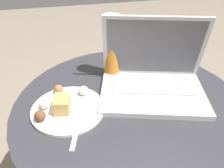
{
  "coord_description": "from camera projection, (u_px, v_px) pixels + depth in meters",
  "views": [
    {
      "loc": [
        -0.19,
        -0.5,
        0.92
      ],
      "look_at": [
        -0.06,
        0.01,
        0.55
      ],
      "focal_mm": 35.0,
      "sensor_mm": 36.0,
      "label": 1
    }
  ],
  "objects": [
    {
      "name": "table",
      "position": [
        128.0,
        132.0,
        0.77
      ],
      "size": [
        0.73,
        0.73,
        0.48
      ],
      "color": "black",
      "rests_on": "ground_plane"
    },
    {
      "name": "laptop",
      "position": [
        153.0,
        78.0,
        0.71
      ],
      "size": [
        0.38,
        0.31,
        0.24
      ],
      "color": "silver",
      "rests_on": "table"
    },
    {
      "name": "beer_glass",
      "position": [
        112.0,
        47.0,
        0.75
      ],
      "size": [
        0.06,
        0.06,
        0.22
      ],
      "color": "#C6701E",
      "rests_on": "table"
    },
    {
      "name": "snack_plate",
      "position": [
        66.0,
        106.0,
        0.65
      ],
      "size": [
        0.22,
        0.22,
        0.05
      ],
      "color": "silver",
      "rests_on": "table"
    },
    {
      "name": "fork",
      "position": [
        78.0,
        124.0,
        0.6
      ],
      "size": [
        0.06,
        0.16,
        0.01
      ],
      "color": "silver",
      "rests_on": "table"
    }
  ]
}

